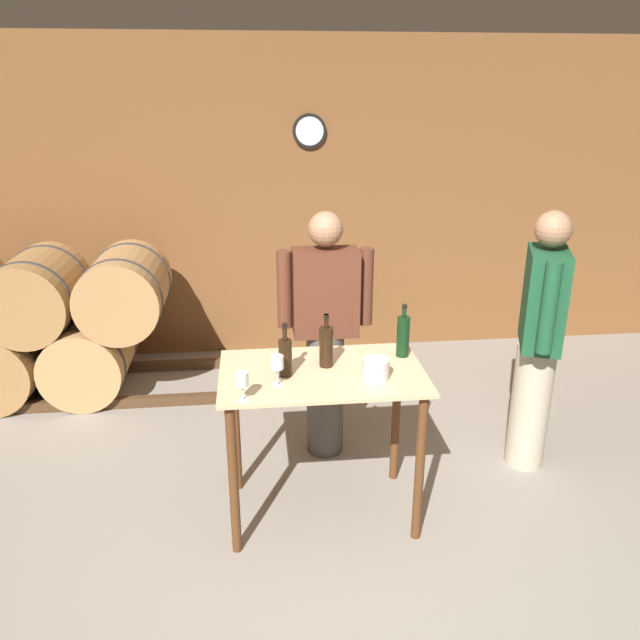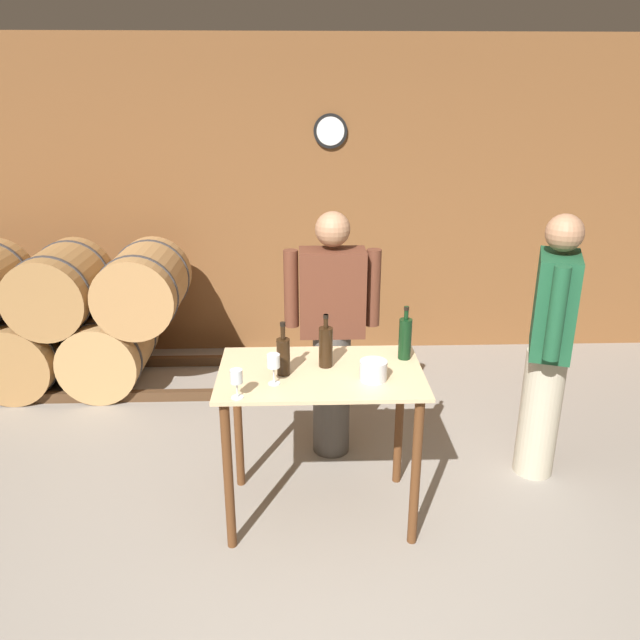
{
  "view_description": "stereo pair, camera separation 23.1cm",
  "coord_description": "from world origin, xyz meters",
  "px_view_note": "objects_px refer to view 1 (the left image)",
  "views": [
    {
      "loc": [
        -0.4,
        -2.4,
        2.27
      ],
      "look_at": [
        -0.06,
        0.65,
        1.13
      ],
      "focal_mm": 35.0,
      "sensor_mm": 36.0,
      "label": 1
    },
    {
      "loc": [
        -0.17,
        -2.42,
        2.27
      ],
      "look_at": [
        -0.06,
        0.65,
        1.13
      ],
      "focal_mm": 35.0,
      "sensor_mm": 36.0,
      "label": 2
    }
  ],
  "objects_px": {
    "wine_glass_near_center": "(277,364)",
    "ice_bucket": "(376,369)",
    "wine_bottle_center": "(403,335)",
    "wine_glass_near_left": "(242,380)",
    "person_host": "(325,332)",
    "person_visitor_with_scarf": "(539,338)",
    "wine_bottle_left": "(326,346)",
    "wine_bottle_far_left": "(285,356)"
  },
  "relations": [
    {
      "from": "person_visitor_with_scarf",
      "to": "wine_bottle_far_left",
      "type": "bearing_deg",
      "value": -165.97
    },
    {
      "from": "wine_bottle_far_left",
      "to": "wine_glass_near_center",
      "type": "xyz_separation_m",
      "value": [
        -0.05,
        -0.11,
        0.01
      ]
    },
    {
      "from": "wine_bottle_left",
      "to": "ice_bucket",
      "type": "relative_size",
      "value": 2.09
    },
    {
      "from": "wine_bottle_center",
      "to": "wine_glass_near_left",
      "type": "xyz_separation_m",
      "value": [
        -0.88,
        -0.44,
        -0.02
      ]
    },
    {
      "from": "ice_bucket",
      "to": "person_visitor_with_scarf",
      "type": "distance_m",
      "value": 1.19
    },
    {
      "from": "wine_glass_near_center",
      "to": "person_visitor_with_scarf",
      "type": "height_order",
      "value": "person_visitor_with_scarf"
    },
    {
      "from": "wine_bottle_left",
      "to": "wine_glass_near_left",
      "type": "height_order",
      "value": "wine_bottle_left"
    },
    {
      "from": "wine_glass_near_left",
      "to": "person_visitor_with_scarf",
      "type": "distance_m",
      "value": 1.88
    },
    {
      "from": "wine_bottle_left",
      "to": "wine_glass_near_center",
      "type": "distance_m",
      "value": 0.34
    },
    {
      "from": "wine_bottle_left",
      "to": "ice_bucket",
      "type": "xyz_separation_m",
      "value": [
        0.23,
        -0.17,
        -0.06
      ]
    },
    {
      "from": "wine_bottle_left",
      "to": "ice_bucket",
      "type": "distance_m",
      "value": 0.3
    },
    {
      "from": "wine_bottle_left",
      "to": "person_visitor_with_scarf",
      "type": "relative_size",
      "value": 0.18
    },
    {
      "from": "wine_bottle_center",
      "to": "wine_glass_near_center",
      "type": "height_order",
      "value": "wine_bottle_center"
    },
    {
      "from": "wine_bottle_far_left",
      "to": "ice_bucket",
      "type": "bearing_deg",
      "value": -10.01
    },
    {
      "from": "wine_glass_near_left",
      "to": "wine_glass_near_center",
      "type": "bearing_deg",
      "value": 40.34
    },
    {
      "from": "person_host",
      "to": "person_visitor_with_scarf",
      "type": "height_order",
      "value": "person_visitor_with_scarf"
    },
    {
      "from": "wine_bottle_center",
      "to": "person_visitor_with_scarf",
      "type": "bearing_deg",
      "value": 13.03
    },
    {
      "from": "wine_bottle_far_left",
      "to": "person_host",
      "type": "bearing_deg",
      "value": 67.09
    },
    {
      "from": "wine_glass_near_center",
      "to": "person_host",
      "type": "bearing_deg",
      "value": 67.13
    },
    {
      "from": "person_host",
      "to": "ice_bucket",
      "type": "bearing_deg",
      "value": -77.28
    },
    {
      "from": "wine_bottle_left",
      "to": "person_host",
      "type": "height_order",
      "value": "person_host"
    },
    {
      "from": "wine_glass_near_left",
      "to": "wine_glass_near_center",
      "type": "height_order",
      "value": "wine_glass_near_center"
    },
    {
      "from": "wine_glass_near_center",
      "to": "person_host",
      "type": "height_order",
      "value": "person_host"
    },
    {
      "from": "wine_bottle_far_left",
      "to": "person_host",
      "type": "relative_size",
      "value": 0.18
    },
    {
      "from": "wine_bottle_left",
      "to": "wine_glass_near_center",
      "type": "bearing_deg",
      "value": -142.8
    },
    {
      "from": "ice_bucket",
      "to": "person_host",
      "type": "bearing_deg",
      "value": 102.72
    },
    {
      "from": "person_host",
      "to": "wine_glass_near_center",
      "type": "bearing_deg",
      "value": -112.87
    },
    {
      "from": "wine_glass_near_left",
      "to": "wine_bottle_center",
      "type": "bearing_deg",
      "value": 26.53
    },
    {
      "from": "wine_glass_near_center",
      "to": "person_host",
      "type": "distance_m",
      "value": 0.87
    },
    {
      "from": "wine_bottle_center",
      "to": "wine_bottle_left",
      "type": "bearing_deg",
      "value": -168.59
    },
    {
      "from": "wine_bottle_far_left",
      "to": "wine_bottle_left",
      "type": "height_order",
      "value": "wine_bottle_left"
    },
    {
      "from": "wine_bottle_center",
      "to": "person_visitor_with_scarf",
      "type": "relative_size",
      "value": 0.18
    },
    {
      "from": "wine_glass_near_left",
      "to": "ice_bucket",
      "type": "xyz_separation_m",
      "value": [
        0.67,
        0.18,
        -0.05
      ]
    },
    {
      "from": "wine_bottle_left",
      "to": "person_visitor_with_scarf",
      "type": "distance_m",
      "value": 1.37
    },
    {
      "from": "ice_bucket",
      "to": "person_visitor_with_scarf",
      "type": "relative_size",
      "value": 0.09
    },
    {
      "from": "person_host",
      "to": "person_visitor_with_scarf",
      "type": "xyz_separation_m",
      "value": [
        1.26,
        -0.29,
        0.02
      ]
    },
    {
      "from": "wine_bottle_center",
      "to": "ice_bucket",
      "type": "bearing_deg",
      "value": -127.52
    },
    {
      "from": "wine_glass_near_center",
      "to": "ice_bucket",
      "type": "xyz_separation_m",
      "value": [
        0.5,
        0.03,
        -0.07
      ]
    },
    {
      "from": "wine_bottle_left",
      "to": "wine_glass_near_center",
      "type": "relative_size",
      "value": 1.83
    },
    {
      "from": "wine_bottle_left",
      "to": "wine_bottle_center",
      "type": "relative_size",
      "value": 0.97
    },
    {
      "from": "wine_bottle_far_left",
      "to": "wine_bottle_center",
      "type": "relative_size",
      "value": 0.95
    },
    {
      "from": "wine_glass_near_left",
      "to": "person_visitor_with_scarf",
      "type": "xyz_separation_m",
      "value": [
        1.77,
        0.64,
        -0.12
      ]
    }
  ]
}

